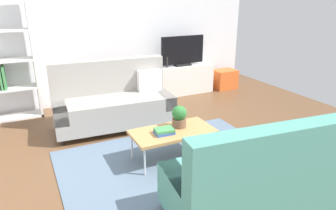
% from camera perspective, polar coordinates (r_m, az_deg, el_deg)
% --- Properties ---
extents(ground_plane, '(7.68, 7.68, 0.00)m').
position_cam_1_polar(ground_plane, '(4.37, 0.15, -9.29)').
color(ground_plane, brown).
extents(wall_far, '(6.40, 0.12, 2.90)m').
position_cam_1_polar(wall_far, '(6.49, -11.14, 13.48)').
color(wall_far, silver).
rests_on(wall_far, ground_plane).
extents(area_rug, '(2.90, 2.20, 0.01)m').
position_cam_1_polar(area_rug, '(4.13, 1.51, -11.12)').
color(area_rug, slate).
rests_on(area_rug, ground_plane).
extents(couch_beige, '(1.95, 0.96, 1.10)m').
position_cam_1_polar(couch_beige, '(5.21, -9.98, 0.64)').
color(couch_beige, gray).
rests_on(couch_beige, ground_plane).
extents(couch_green, '(1.98, 1.04, 1.10)m').
position_cam_1_polar(couch_green, '(3.22, 17.27, -12.64)').
color(couch_green, teal).
rests_on(couch_green, ground_plane).
extents(coffee_table, '(1.10, 0.56, 0.42)m').
position_cam_1_polar(coffee_table, '(4.12, 0.89, -5.06)').
color(coffee_table, '#B7844C').
rests_on(coffee_table, ground_plane).
extents(tv_console, '(1.40, 0.44, 0.64)m').
position_cam_1_polar(tv_console, '(6.95, 2.54, 4.74)').
color(tv_console, silver).
rests_on(tv_console, ground_plane).
extents(tv, '(1.00, 0.20, 0.64)m').
position_cam_1_polar(tv, '(6.79, 2.70, 9.85)').
color(tv, black).
rests_on(tv, tv_console).
extents(storage_trunk, '(0.52, 0.40, 0.44)m').
position_cam_1_polar(storage_trunk, '(7.47, 10.36, 4.72)').
color(storage_trunk, orange).
rests_on(storage_trunk, ground_plane).
extents(potted_plant, '(0.20, 0.20, 0.30)m').
position_cam_1_polar(potted_plant, '(4.17, 2.09, -2.11)').
color(potted_plant, brown).
rests_on(potted_plant, coffee_table).
extents(table_book_0, '(0.25, 0.19, 0.04)m').
position_cam_1_polar(table_book_0, '(4.02, -0.70, -5.04)').
color(table_book_0, '#3359B2').
rests_on(table_book_0, coffee_table).
extents(table_book_1, '(0.26, 0.20, 0.03)m').
position_cam_1_polar(table_book_1, '(4.00, -0.70, -4.59)').
color(table_book_1, '#3F8C4C').
rests_on(table_book_1, table_book_0).
extents(vase_0, '(0.13, 0.13, 0.13)m').
position_cam_1_polar(vase_0, '(6.65, -2.06, 7.47)').
color(vase_0, silver).
rests_on(vase_0, tv_console).
extents(bottle_0, '(0.04, 0.04, 0.23)m').
position_cam_1_polar(bottle_0, '(6.64, -0.19, 7.90)').
color(bottle_0, '#262626').
rests_on(bottle_0, tv_console).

